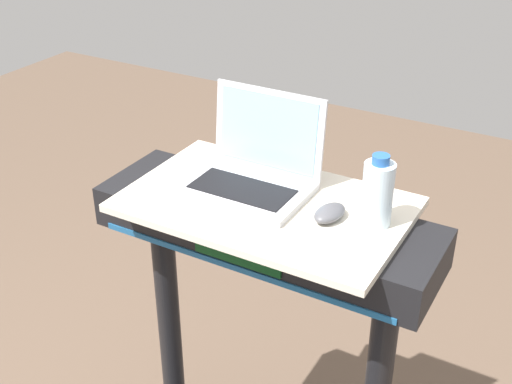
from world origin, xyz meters
name	(u,v)px	position (x,y,z in m)	size (l,w,h in m)	color
desk_board	(266,204)	(0.00, 0.70, 1.11)	(0.70, 0.44, 0.02)	beige
laptop	(253,170)	(-0.07, 0.75, 1.16)	(0.32, 0.25, 0.24)	#B7B7BC
computer_mouse	(330,213)	(0.17, 0.70, 1.13)	(0.06, 0.10, 0.03)	#4C4C51
water_bottle	(378,193)	(0.28, 0.73, 1.20)	(0.07, 0.07, 0.18)	silver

